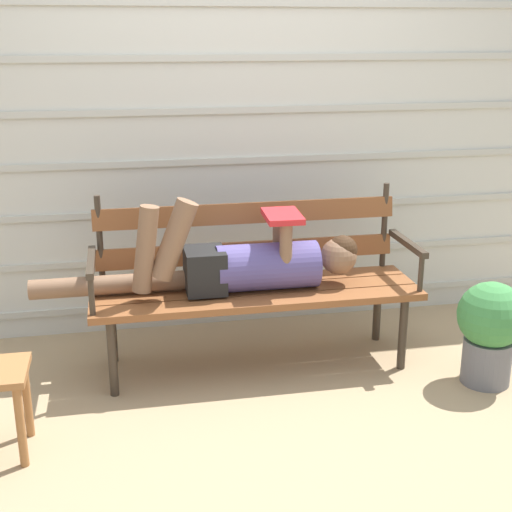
{
  "coord_description": "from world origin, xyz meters",
  "views": [
    {
      "loc": [
        -0.66,
        -3.18,
        1.7
      ],
      "look_at": [
        0.0,
        0.17,
        0.61
      ],
      "focal_mm": 49.63,
      "sensor_mm": 36.0,
      "label": 1
    }
  ],
  "objects": [
    {
      "name": "ground_plane",
      "position": [
        0.0,
        0.0,
        0.0
      ],
      "size": [
        12.0,
        12.0,
        0.0
      ],
      "primitive_type": "plane",
      "color": "tan"
    },
    {
      "name": "potted_plant",
      "position": [
        1.1,
        -0.24,
        0.3
      ],
      "size": [
        0.33,
        0.33,
        0.53
      ],
      "color": "slate",
      "rests_on": "ground"
    },
    {
      "name": "reclining_person",
      "position": [
        -0.08,
        0.17,
        0.58
      ],
      "size": [
        1.66,
        0.25,
        0.51
      ],
      "color": "#514784"
    },
    {
      "name": "park_bench",
      "position": [
        0.0,
        0.24,
        0.48
      ],
      "size": [
        1.69,
        0.5,
        0.9
      ],
      "color": "brown",
      "rests_on": "ground"
    },
    {
      "name": "house_siding",
      "position": [
        0.0,
        0.81,
        1.13
      ],
      "size": [
        4.65,
        0.08,
        2.27
      ],
      "color": "beige",
      "rests_on": "ground"
    }
  ]
}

